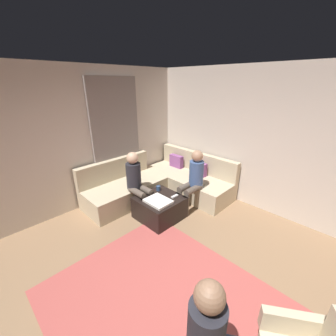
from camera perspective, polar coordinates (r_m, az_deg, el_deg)
ground_plane at (r=2.88m, az=0.33°, el=-36.37°), size 6.00×6.00×0.10m
wall_back at (r=4.28m, az=29.21°, el=5.12°), size 6.00×0.12×2.70m
wall_left at (r=4.26m, az=-29.32°, el=5.02°), size 0.12×6.00×2.70m
curtain_panel at (r=4.70m, az=-13.57°, el=7.38°), size 0.06×1.10×2.50m
area_rug at (r=2.95m, az=-1.35°, el=-32.28°), size 2.60×2.20×0.01m
sectional_couch at (r=4.79m, az=-1.75°, el=-4.08°), size 2.10×2.55×0.87m
ottoman at (r=4.06m, az=-2.29°, el=-10.49°), size 0.76×0.76×0.42m
folded_blanket at (r=3.81m, az=-2.64°, el=-8.84°), size 0.44×0.36×0.04m
coffee_mug at (r=4.18m, az=-2.61°, el=-5.41°), size 0.08×0.08×0.10m
game_remote at (r=3.97m, az=1.79°, el=-7.56°), size 0.05×0.15×0.02m
person_on_couch_back at (r=4.16m, az=6.71°, el=-2.74°), size 0.30×0.60×1.20m
person_on_couch_side at (r=4.08m, az=-8.30°, el=-3.38°), size 0.60×0.30×1.20m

